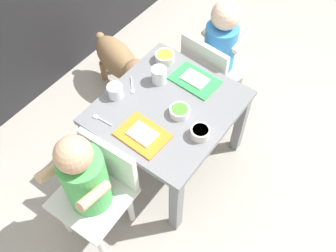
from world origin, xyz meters
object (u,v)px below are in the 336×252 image
object	(u,v)px
seated_child_right	(219,47)
water_cup_right	(115,92)
food_tray_left	(143,135)
veggie_bowl_far	(165,57)
spoon_by_left_tray	(132,87)
food_tray_right	(195,80)
cereal_bowl_right_side	(200,132)
spoon_by_right_tray	(101,119)
seated_child_left	(88,179)
veggie_bowl_near	(180,111)
dog	(120,61)
water_cup_left	(159,76)
dining_table	(168,116)

from	to	relation	value
seated_child_right	water_cup_right	distance (m)	0.58
food_tray_left	veggie_bowl_far	distance (m)	0.44
seated_child_right	spoon_by_left_tray	size ratio (longest dim) A/B	8.16
seated_child_right	food_tray_left	world-z (taller)	seated_child_right
food_tray_left	water_cup_right	size ratio (longest dim) A/B	3.01
food_tray_right	water_cup_right	xyz separation A→B (m)	(-0.28, 0.22, 0.02)
food_tray_right	cereal_bowl_right_side	world-z (taller)	cereal_bowl_right_side
veggie_bowl_far	spoon_by_left_tray	world-z (taller)	veggie_bowl_far
spoon_by_right_tray	food_tray_left	bearing A→B (deg)	-77.92
seated_child_left	veggie_bowl_far	bearing A→B (deg)	11.77
food_tray_left	spoon_by_right_tray	bearing A→B (deg)	102.08
seated_child_right	spoon_by_right_tray	bearing A→B (deg)	167.59
spoon_by_right_tray	seated_child_left	bearing A→B (deg)	-147.87
veggie_bowl_near	food_tray_left	bearing A→B (deg)	162.81
dog	water_cup_left	world-z (taller)	water_cup_left
spoon_by_left_tray	dog	bearing A→B (deg)	51.48
dining_table	food_tray_right	bearing A→B (deg)	-3.57
veggie_bowl_far	spoon_by_left_tray	distance (m)	0.22
seated_child_left	spoon_by_right_tray	bearing A→B (deg)	32.13
seated_child_left	spoon_by_right_tray	distance (m)	0.27
food_tray_left	spoon_by_right_tray	size ratio (longest dim) A/B	2.05
water_cup_left	spoon_by_right_tray	bearing A→B (deg)	168.85
water_cup_right	cereal_bowl_right_side	bearing A→B (deg)	-84.47
dining_table	cereal_bowl_right_side	bearing A→B (deg)	-104.49
water_cup_left	spoon_by_left_tray	size ratio (longest dim) A/B	0.92
veggie_bowl_near	spoon_by_right_tray	size ratio (longest dim) A/B	0.85
dog	food_tray_right	xyz separation A→B (m)	(-0.05, -0.51, 0.21)
seated_child_right	dog	size ratio (longest dim) A/B	1.42
water_cup_right	cereal_bowl_right_side	distance (m)	0.41
water_cup_left	veggie_bowl_near	xyz separation A→B (m)	(-0.10, -0.18, -0.01)
veggie_bowl_far	veggie_bowl_near	world-z (taller)	veggie_bowl_far
seated_child_left	dining_table	bearing A→B (deg)	-4.24
seated_child_left	cereal_bowl_right_side	xyz separation A→B (m)	(0.41, -0.23, 0.03)
dog	food_tray_left	bearing A→B (deg)	-129.60
water_cup_left	veggie_bowl_far	xyz separation A→B (m)	(0.12, 0.06, -0.01)
dining_table	spoon_by_left_tray	distance (m)	0.20
seated_child_left	cereal_bowl_right_side	distance (m)	0.47
food_tray_right	water_cup_left	bearing A→B (deg)	126.84
dining_table	spoon_by_left_tray	size ratio (longest dim) A/B	7.43
spoon_by_right_tray	veggie_bowl_far	bearing A→B (deg)	-0.75
cereal_bowl_right_side	spoon_by_right_tray	size ratio (longest dim) A/B	0.79
seated_child_right	food_tray_right	xyz separation A→B (m)	(-0.27, -0.04, 0.02)
dining_table	veggie_bowl_far	bearing A→B (deg)	39.54
water_cup_right	spoon_by_left_tray	distance (m)	0.09
veggie_bowl_near	spoon_by_left_tray	world-z (taller)	veggie_bowl_near
veggie_bowl_far	dining_table	bearing A→B (deg)	-140.46
water_cup_right	veggie_bowl_near	size ratio (longest dim) A/B	0.80
dog	seated_child_left	bearing A→B (deg)	-146.23
veggie_bowl_near	veggie_bowl_far	bearing A→B (deg)	47.62
dining_table	cereal_bowl_right_side	world-z (taller)	cereal_bowl_right_side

